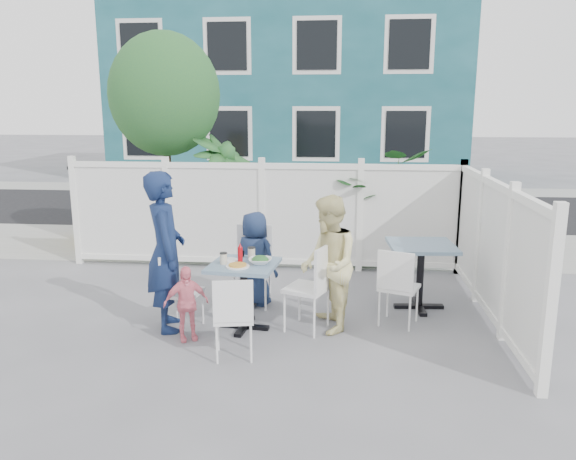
# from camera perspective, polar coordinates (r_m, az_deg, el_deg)

# --- Properties ---
(ground) EXTENTS (80.00, 80.00, 0.00)m
(ground) POSITION_cam_1_polar(r_m,az_deg,el_deg) (6.37, -6.52, -9.92)
(ground) COLOR slate
(near_sidewalk) EXTENTS (24.00, 2.60, 0.01)m
(near_sidewalk) POSITION_cam_1_polar(r_m,az_deg,el_deg) (9.94, -2.04, -1.56)
(near_sidewalk) COLOR gray
(near_sidewalk) RESTS_ON ground
(street) EXTENTS (24.00, 5.00, 0.01)m
(street) POSITION_cam_1_polar(r_m,az_deg,el_deg) (13.53, -0.01, 2.23)
(street) COLOR black
(street) RESTS_ON ground
(far_sidewalk) EXTENTS (24.00, 1.60, 0.01)m
(far_sidewalk) POSITION_cam_1_polar(r_m,az_deg,el_deg) (16.58, 1.00, 4.15)
(far_sidewalk) COLOR gray
(far_sidewalk) RESTS_ON ground
(building) EXTENTS (11.00, 6.00, 6.00)m
(building) POSITION_cam_1_polar(r_m,az_deg,el_deg) (19.84, 0.33, 14.21)
(building) COLOR #174F59
(building) RESTS_ON ground
(fence_back) EXTENTS (5.86, 0.08, 1.60)m
(fence_back) POSITION_cam_1_polar(r_m,az_deg,el_deg) (8.40, -2.63, 1.26)
(fence_back) COLOR white
(fence_back) RESTS_ON ground
(fence_right) EXTENTS (0.08, 3.66, 1.60)m
(fence_right) POSITION_cam_1_polar(r_m,az_deg,el_deg) (6.79, 20.10, -2.23)
(fence_right) COLOR white
(fence_right) RESTS_ON ground
(tree) EXTENTS (1.80, 1.62, 3.59)m
(tree) POSITION_cam_1_polar(r_m,az_deg,el_deg) (9.50, -12.45, 13.26)
(tree) COLOR #382316
(tree) RESTS_ON ground
(utility_cabinet) EXTENTS (0.78, 0.61, 1.31)m
(utility_cabinet) POSITION_cam_1_polar(r_m,az_deg,el_deg) (10.86, -18.76, 2.49)
(utility_cabinet) COLOR gold
(utility_cabinet) RESTS_ON ground
(potted_shrub_a) EXTENTS (1.46, 1.46, 1.97)m
(potted_shrub_a) POSITION_cam_1_polar(r_m,az_deg,el_deg) (9.18, -6.79, 3.42)
(potted_shrub_a) COLOR #1F532D
(potted_shrub_a) RESTS_ON ground
(potted_shrub_b) EXTENTS (2.11, 2.04, 1.80)m
(potted_shrub_b) POSITION_cam_1_polar(r_m,az_deg,el_deg) (8.90, 8.45, 2.55)
(potted_shrub_b) COLOR #1F532D
(potted_shrub_b) RESTS_ON ground
(main_table) EXTENTS (0.78, 0.78, 0.75)m
(main_table) POSITION_cam_1_polar(r_m,az_deg,el_deg) (6.17, -4.52, -4.92)
(main_table) COLOR #475E80
(main_table) RESTS_ON ground
(spare_table) EXTENTS (0.82, 0.82, 0.81)m
(spare_table) POSITION_cam_1_polar(r_m,az_deg,el_deg) (6.93, 13.36, -2.85)
(spare_table) COLOR #475E80
(spare_table) RESTS_ON ground
(chair_left) EXTENTS (0.41, 0.42, 0.86)m
(chair_left) POSITION_cam_1_polar(r_m,az_deg,el_deg) (6.30, -11.24, -5.52)
(chair_left) COLOR white
(chair_left) RESTS_ON ground
(chair_right) EXTENTS (0.56, 0.56, 0.97)m
(chair_right) POSITION_cam_1_polar(r_m,az_deg,el_deg) (6.10, 2.63, -5.25)
(chair_right) COLOR white
(chair_right) RESTS_ON ground
(chair_back) EXTENTS (0.45, 0.44, 0.98)m
(chair_back) POSITION_cam_1_polar(r_m,az_deg,el_deg) (6.96, -3.55, -2.94)
(chair_back) COLOR white
(chair_back) RESTS_ON ground
(chair_near) EXTENTS (0.44, 0.43, 0.84)m
(chair_near) POSITION_cam_1_polar(r_m,az_deg,el_deg) (5.45, -5.56, -8.34)
(chair_near) COLOR white
(chair_near) RESTS_ON ground
(chair_spare) EXTENTS (0.52, 0.51, 0.89)m
(chair_spare) POSITION_cam_1_polar(r_m,az_deg,el_deg) (6.34, 11.06, -5.22)
(chair_spare) COLOR white
(chair_spare) RESTS_ON ground
(man) EXTENTS (0.61, 0.74, 1.75)m
(man) POSITION_cam_1_polar(r_m,az_deg,el_deg) (6.23, -12.33, -2.15)
(man) COLOR #132248
(man) RESTS_ON ground
(woman) EXTENTS (0.70, 0.83, 1.50)m
(woman) POSITION_cam_1_polar(r_m,az_deg,el_deg) (6.08, 4.13, -3.49)
(woman) COLOR gold
(woman) RESTS_ON ground
(boy) EXTENTS (0.67, 0.57, 1.17)m
(boy) POSITION_cam_1_polar(r_m,az_deg,el_deg) (6.92, -3.39, -2.91)
(boy) COLOR #1B2A4C
(boy) RESTS_ON ground
(toddler) EXTENTS (0.51, 0.38, 0.80)m
(toddler) POSITION_cam_1_polar(r_m,az_deg,el_deg) (6.01, -10.32, -7.34)
(toddler) COLOR pink
(toddler) RESTS_ON ground
(plate_main) EXTENTS (0.25, 0.25, 0.02)m
(plate_main) POSITION_cam_1_polar(r_m,az_deg,el_deg) (5.99, -5.14, -3.70)
(plate_main) COLOR white
(plate_main) RESTS_ON main_table
(plate_side) EXTENTS (0.20, 0.20, 0.01)m
(plate_side) POSITION_cam_1_polar(r_m,az_deg,el_deg) (6.24, -6.05, -3.07)
(plate_side) COLOR white
(plate_side) RESTS_ON main_table
(salad_bowl) EXTENTS (0.25, 0.25, 0.06)m
(salad_bowl) POSITION_cam_1_polar(r_m,az_deg,el_deg) (6.09, -2.84, -3.16)
(salad_bowl) COLOR white
(salad_bowl) RESTS_ON main_table
(coffee_cup_a) EXTENTS (0.08, 0.08, 0.12)m
(coffee_cup_a) POSITION_cam_1_polar(r_m,az_deg,el_deg) (6.11, -6.57, -2.93)
(coffee_cup_a) COLOR beige
(coffee_cup_a) RESTS_ON main_table
(coffee_cup_b) EXTENTS (0.08, 0.08, 0.12)m
(coffee_cup_b) POSITION_cam_1_polar(r_m,az_deg,el_deg) (6.29, -3.73, -2.38)
(coffee_cup_b) COLOR beige
(coffee_cup_b) RESTS_ON main_table
(ketchup_bottle) EXTENTS (0.05, 0.05, 0.17)m
(ketchup_bottle) POSITION_cam_1_polar(r_m,az_deg,el_deg) (6.13, -4.88, -2.55)
(ketchup_bottle) COLOR #A80710
(ketchup_bottle) RESTS_ON main_table
(salt_shaker) EXTENTS (0.03, 0.03, 0.08)m
(salt_shaker) POSITION_cam_1_polar(r_m,az_deg,el_deg) (6.33, -4.97, -2.52)
(salt_shaker) COLOR white
(salt_shaker) RESTS_ON main_table
(pepper_shaker) EXTENTS (0.03, 0.03, 0.07)m
(pepper_shaker) POSITION_cam_1_polar(r_m,az_deg,el_deg) (6.39, -4.61, -2.40)
(pepper_shaker) COLOR black
(pepper_shaker) RESTS_ON main_table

